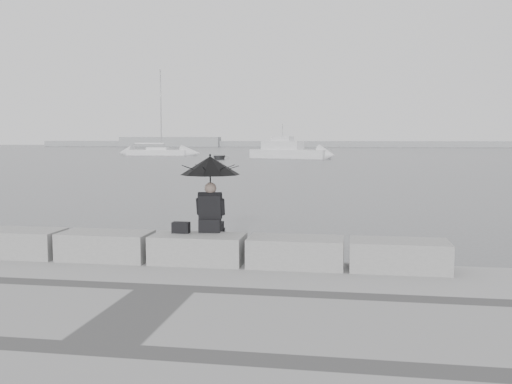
% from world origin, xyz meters
% --- Properties ---
extents(ground, '(360.00, 360.00, 0.00)m').
position_xyz_m(ground, '(0.00, 0.00, 0.00)').
color(ground, '#45484A').
rests_on(ground, ground).
extents(stone_block_far_left, '(1.60, 0.80, 0.50)m').
position_xyz_m(stone_block_far_left, '(-3.40, -0.45, 0.75)').
color(stone_block_far_left, gray).
rests_on(stone_block_far_left, promenade).
extents(stone_block_left, '(1.60, 0.80, 0.50)m').
position_xyz_m(stone_block_left, '(-1.70, -0.45, 0.75)').
color(stone_block_left, gray).
rests_on(stone_block_left, promenade).
extents(stone_block_centre, '(1.60, 0.80, 0.50)m').
position_xyz_m(stone_block_centre, '(0.00, -0.45, 0.75)').
color(stone_block_centre, gray).
rests_on(stone_block_centre, promenade).
extents(stone_block_right, '(1.60, 0.80, 0.50)m').
position_xyz_m(stone_block_right, '(1.70, -0.45, 0.75)').
color(stone_block_right, gray).
rests_on(stone_block_right, promenade).
extents(stone_block_far_right, '(1.60, 0.80, 0.50)m').
position_xyz_m(stone_block_far_right, '(3.40, -0.45, 0.75)').
color(stone_block_far_right, gray).
rests_on(stone_block_far_right, promenade).
extents(seated_person, '(1.07, 1.07, 1.39)m').
position_xyz_m(seated_person, '(0.13, -0.09, 1.98)').
color(seated_person, black).
rests_on(seated_person, stone_block_centre).
extents(bag, '(0.30, 0.17, 0.19)m').
position_xyz_m(bag, '(-0.35, -0.31, 1.10)').
color(bag, black).
rests_on(bag, stone_block_centre).
extents(distant_landmass, '(180.00, 8.00, 2.80)m').
position_xyz_m(distant_landmass, '(-8.14, 154.51, 0.90)').
color(distant_landmass, gray).
rests_on(distant_landmass, ground).
extents(sailboat_left, '(9.14, 2.50, 12.90)m').
position_xyz_m(sailboat_left, '(-26.09, 72.53, 0.51)').
color(sailboat_left, silver).
rests_on(sailboat_left, ground).
extents(motor_cruiser, '(10.56, 5.98, 4.50)m').
position_xyz_m(motor_cruiser, '(-5.14, 63.06, 0.89)').
color(motor_cruiser, silver).
rests_on(motor_cruiser, ground).
extents(dinghy, '(3.79, 2.15, 0.60)m').
position_xyz_m(dinghy, '(-13.38, 58.55, 0.30)').
color(dinghy, slate).
rests_on(dinghy, ground).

